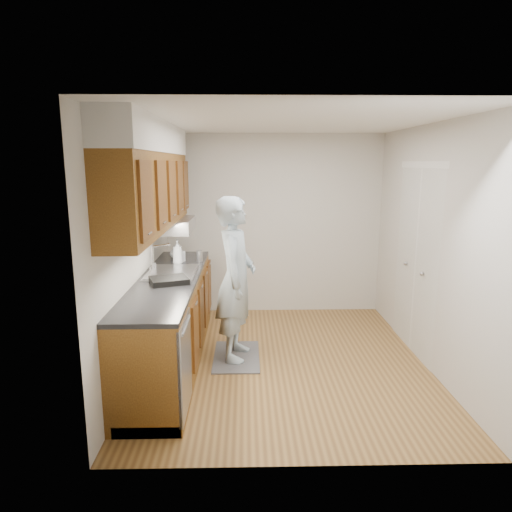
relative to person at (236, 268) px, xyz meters
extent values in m
plane|color=olive|center=(0.51, -0.11, -1.01)|extent=(3.50, 3.50, 0.00)
plane|color=white|center=(0.51, -0.11, 1.49)|extent=(3.50, 3.50, 0.00)
cube|color=beige|center=(-0.99, -0.11, 0.24)|extent=(0.02, 3.50, 2.50)
cube|color=beige|center=(2.01, -0.11, 0.24)|extent=(0.02, 3.50, 2.50)
cube|color=beige|center=(0.51, 1.64, 0.24)|extent=(3.00, 0.02, 2.50)
cube|color=brown|center=(-0.69, -0.11, -0.56)|extent=(0.60, 2.80, 0.90)
cube|color=black|center=(-0.71, -0.11, -0.09)|extent=(0.63, 2.80, 0.04)
cube|color=#B2B2B7|center=(-0.69, 0.09, -0.12)|extent=(0.48, 0.68, 0.14)
cube|color=#B2B2B7|center=(-0.69, 0.09, -0.07)|extent=(0.52, 0.72, 0.01)
cube|color=#B2B2B7|center=(-0.40, -1.21, -0.53)|extent=(0.03, 0.60, 0.80)
cube|color=brown|center=(-0.83, -0.11, 0.82)|extent=(0.33, 2.80, 0.75)
cube|color=silver|center=(-0.83, -0.11, 1.34)|extent=(0.35, 2.80, 0.30)
cube|color=#A5A5AA|center=(-0.76, 0.74, 0.36)|extent=(0.46, 0.75, 0.16)
cube|color=white|center=(1.99, 0.19, 0.02)|extent=(0.02, 1.22, 2.05)
cube|color=slate|center=(0.00, 0.00, -1.00)|extent=(0.50, 0.85, 0.02)
imported|color=#A3B8C6|center=(0.00, 0.00, 0.00)|extent=(0.56, 0.76, 1.99)
imported|color=silver|center=(-0.69, 0.50, 0.08)|extent=(0.15, 0.15, 0.30)
imported|color=silver|center=(-0.68, 0.66, 0.03)|extent=(0.12, 0.12, 0.19)
imported|color=silver|center=(-0.78, 0.91, 0.01)|extent=(0.16, 0.16, 0.15)
cylinder|color=#A5A5AA|center=(-0.45, 0.67, 0.00)|extent=(0.09, 0.09, 0.14)
cube|color=black|center=(-0.65, -0.34, -0.04)|extent=(0.43, 0.40, 0.06)
camera|label=1|loc=(0.10, -4.71, 1.09)|focal=32.00mm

